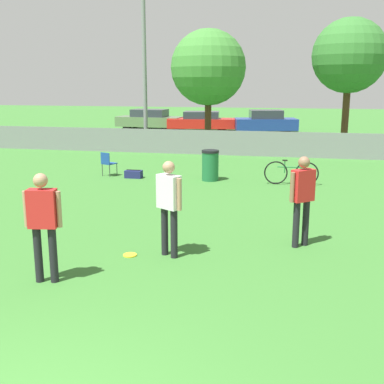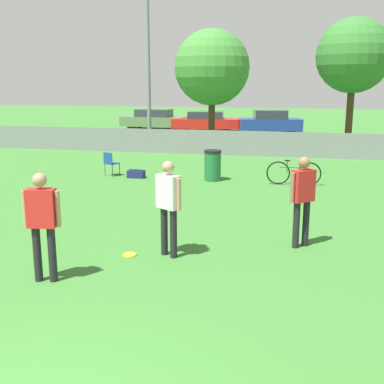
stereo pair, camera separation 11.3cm
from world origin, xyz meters
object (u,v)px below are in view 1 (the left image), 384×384
(player_defender_red, at_px, (302,194))
(gear_bag_sideline, at_px, (134,174))
(parked_car_red, at_px, (202,121))
(player_receiver_white, at_px, (169,201))
(player_thrower_red, at_px, (43,219))
(bicycle_sideline, at_px, (291,173))
(tree_far_right, at_px, (350,56))
(light_pole, at_px, (144,30))
(frisbee_disc, at_px, (130,255))
(parked_car_blue, at_px, (266,122))
(trash_bin, at_px, (210,165))
(tree_near_pole, at_px, (208,68))
(parked_car_olive, at_px, (150,119))
(folding_chair_sideline, at_px, (108,162))

(player_defender_red, bearing_deg, gear_bag_sideline, 90.52)
(parked_car_red, bearing_deg, player_receiver_white, -87.31)
(player_thrower_red, distance_m, bicycle_sideline, 9.42)
(tree_far_right, relative_size, parked_car_red, 1.30)
(bicycle_sideline, bearing_deg, light_pole, 130.70)
(player_thrower_red, height_order, frisbee_disc, player_thrower_red)
(parked_car_red, bearing_deg, player_defender_red, -81.11)
(player_receiver_white, relative_size, parked_car_blue, 0.43)
(player_receiver_white, distance_m, parked_car_blue, 23.35)
(player_receiver_white, xyz_separation_m, trash_bin, (-0.51, 7.17, -0.55))
(tree_near_pole, relative_size, parked_car_red, 1.22)
(tree_far_right, relative_size, trash_bin, 5.99)
(frisbee_disc, distance_m, parked_car_olive, 25.21)
(frisbee_disc, height_order, bicycle_sideline, bicycle_sideline)
(bicycle_sideline, bearing_deg, player_thrower_red, -116.42)
(player_thrower_red, bearing_deg, player_receiver_white, 33.89)
(player_thrower_red, relative_size, trash_bin, 1.78)
(trash_bin, relative_size, parked_car_blue, 0.24)
(bicycle_sideline, xyz_separation_m, parked_car_blue, (-1.87, 16.31, 0.31))
(light_pole, relative_size, player_thrower_red, 5.38)
(tree_near_pole, relative_size, parked_car_olive, 1.23)
(light_pole, xyz_separation_m, tree_far_right, (9.47, 0.72, -1.27))
(tree_near_pole, xyz_separation_m, trash_bin, (1.52, -7.89, -3.35))
(parked_car_red, height_order, parked_car_blue, parked_car_blue)
(light_pole, relative_size, parked_car_blue, 2.29)
(tree_far_right, distance_m, player_defender_red, 14.74)
(tree_near_pole, relative_size, bicycle_sideline, 3.33)
(light_pole, height_order, tree_near_pole, light_pole)
(folding_chair_sideline, distance_m, parked_car_red, 16.42)
(folding_chair_sideline, xyz_separation_m, parked_car_blue, (4.35, 16.16, 0.21))
(folding_chair_sideline, distance_m, bicycle_sideline, 6.22)
(parked_car_olive, bearing_deg, player_receiver_white, -68.52)
(light_pole, bearing_deg, tree_near_pole, 8.84)
(gear_bag_sideline, height_order, parked_car_olive, parked_car_olive)
(bicycle_sideline, xyz_separation_m, gear_bag_sideline, (-5.24, 0.01, -0.25))
(gear_bag_sideline, bearing_deg, parked_car_olive, 105.33)
(tree_far_right, distance_m, trash_bin, 10.25)
(light_pole, height_order, player_receiver_white, light_pole)
(tree_near_pole, relative_size, parked_car_blue, 1.35)
(tree_near_pole, height_order, gear_bag_sideline, tree_near_pole)
(player_thrower_red, xyz_separation_m, parked_car_olive, (-6.15, 25.62, -0.39))
(parked_car_olive, bearing_deg, trash_bin, -63.14)
(folding_chair_sideline, height_order, bicycle_sideline, folding_chair_sideline)
(tree_far_right, bearing_deg, trash_bin, -121.07)
(tree_far_right, xyz_separation_m, player_receiver_white, (-4.40, -15.31, -3.27))
(player_receiver_white, distance_m, folding_chair_sideline, 8.30)
(tree_near_pole, bearing_deg, folding_chair_sideline, -104.73)
(gear_bag_sideline, bearing_deg, bicycle_sideline, -0.13)
(tree_far_right, relative_size, gear_bag_sideline, 10.61)
(player_defender_red, bearing_deg, bicycle_sideline, 50.35)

